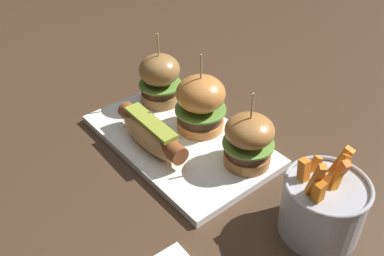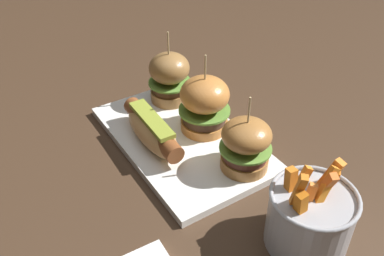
# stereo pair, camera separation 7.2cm
# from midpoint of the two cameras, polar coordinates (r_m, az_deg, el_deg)

# --- Properties ---
(ground_plane) EXTENTS (3.00, 3.00, 0.00)m
(ground_plane) POSITION_cam_midpoint_polar(r_m,az_deg,el_deg) (0.77, -4.27, -2.14)
(ground_plane) COLOR #422D1E
(platter_main) EXTENTS (0.34, 0.21, 0.01)m
(platter_main) POSITION_cam_midpoint_polar(r_m,az_deg,el_deg) (0.77, -4.29, -1.73)
(platter_main) COLOR white
(platter_main) RESTS_ON ground
(hot_dog) EXTENTS (0.17, 0.06, 0.05)m
(hot_dog) POSITION_cam_midpoint_polar(r_m,az_deg,el_deg) (0.74, -8.25, -0.77)
(hot_dog) COLOR tan
(hot_dog) RESTS_ON platter_main
(slider_left) EXTENTS (0.08, 0.08, 0.15)m
(slider_left) POSITION_cam_midpoint_polar(r_m,az_deg,el_deg) (0.84, -6.79, 6.47)
(slider_left) COLOR olive
(slider_left) RESTS_ON platter_main
(slider_center) EXTENTS (0.09, 0.09, 0.15)m
(slider_center) POSITION_cam_midpoint_polar(r_m,az_deg,el_deg) (0.76, -1.68, 3.34)
(slider_center) COLOR #C77D3A
(slider_center) RESTS_ON platter_main
(slider_right) EXTENTS (0.08, 0.08, 0.13)m
(slider_right) POSITION_cam_midpoint_polar(r_m,az_deg,el_deg) (0.68, 4.61, -1.76)
(slider_right) COLOR #AA7037
(slider_right) RESTS_ON platter_main
(fries_bucket) EXTENTS (0.12, 0.12, 0.15)m
(fries_bucket) POSITION_cam_midpoint_polar(r_m,az_deg,el_deg) (0.61, 13.83, -10.15)
(fries_bucket) COLOR #A8AAB2
(fries_bucket) RESTS_ON ground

